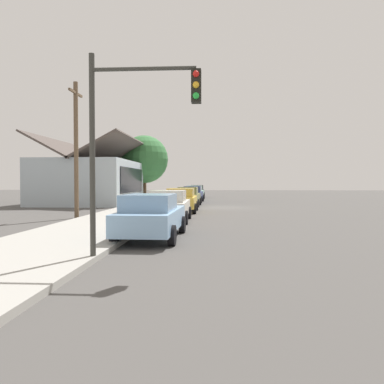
% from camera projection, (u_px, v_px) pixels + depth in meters
% --- Properties ---
extents(ground_plane, '(120.00, 120.00, 0.00)m').
position_uv_depth(ground_plane, '(222.00, 208.00, 28.95)').
color(ground_plane, '#4C4947').
extents(sidewalk_curb, '(60.00, 4.20, 0.16)m').
position_uv_depth(sidewalk_curb, '(151.00, 206.00, 29.30)').
color(sidewalk_curb, '#A3A099').
rests_on(sidewalk_curb, ground).
extents(car_skyblue, '(4.85, 2.13, 1.59)m').
position_uv_depth(car_skyblue, '(152.00, 216.00, 13.09)').
color(car_skyblue, '#8CB7E0').
rests_on(car_skyblue, ground).
extents(car_ivory, '(4.50, 2.09, 1.59)m').
position_uv_depth(car_ivory, '(169.00, 205.00, 18.81)').
color(car_ivory, silver).
rests_on(car_ivory, ground).
extents(car_mustard, '(4.64, 2.11, 1.59)m').
position_uv_depth(car_mustard, '(181.00, 200.00, 24.58)').
color(car_mustard, gold).
rests_on(car_mustard, ground).
extents(car_olive, '(4.34, 1.99, 1.59)m').
position_uv_depth(car_olive, '(189.00, 196.00, 30.56)').
color(car_olive, olive).
rests_on(car_olive, ground).
extents(car_navy, '(4.77, 2.03, 1.59)m').
position_uv_depth(car_navy, '(193.00, 194.00, 36.39)').
color(car_navy, navy).
rests_on(car_navy, ground).
extents(car_seafoam, '(4.51, 2.13, 1.59)m').
position_uv_depth(car_seafoam, '(195.00, 192.00, 41.77)').
color(car_seafoam, '#9ED1BC').
rests_on(car_seafoam, ground).
extents(car_charcoal, '(4.69, 2.08, 1.59)m').
position_uv_depth(car_charcoal, '(197.00, 191.00, 47.83)').
color(car_charcoal, '#2D3035').
rests_on(car_charcoal, ground).
extents(storefront_building, '(11.17, 7.99, 6.11)m').
position_uv_depth(storefront_building, '(91.00, 181.00, 34.09)').
color(storefront_building, '#ADBCC6').
rests_on(storefront_building, ground).
extents(shade_tree, '(5.26, 5.26, 7.12)m').
position_uv_depth(shade_tree, '(144.00, 159.00, 40.82)').
color(shade_tree, brown).
rests_on(shade_tree, ground).
extents(traffic_light_main, '(0.37, 2.79, 5.20)m').
position_uv_depth(traffic_light_main, '(134.00, 122.00, 9.15)').
color(traffic_light_main, '#383833').
rests_on(traffic_light_main, ground).
extents(utility_pole_wooden, '(1.80, 0.24, 7.50)m').
position_uv_depth(utility_pole_wooden, '(76.00, 147.00, 20.40)').
color(utility_pole_wooden, brown).
rests_on(utility_pole_wooden, ground).
extents(fire_hydrant_red, '(0.22, 0.22, 0.71)m').
position_uv_depth(fire_hydrant_red, '(184.00, 195.00, 42.82)').
color(fire_hydrant_red, red).
rests_on(fire_hydrant_red, sidewalk_curb).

